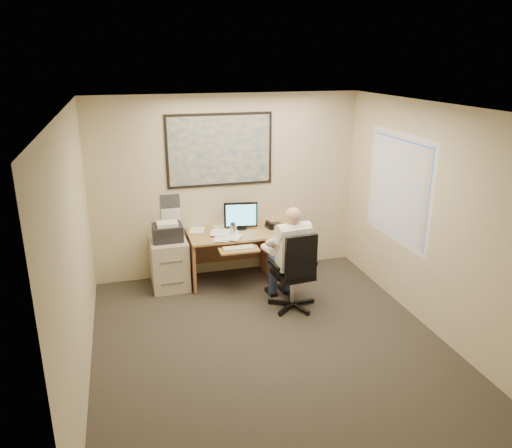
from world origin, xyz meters
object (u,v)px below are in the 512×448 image
object	(u,v)px
filing_cabinet	(169,259)
person	(292,258)
desk	(264,248)
office_chair	(293,287)

from	to	relation	value
filing_cabinet	person	size ratio (longest dim) A/B	0.72
desk	filing_cabinet	distance (m)	1.42
desk	office_chair	xyz separation A→B (m)	(0.08, -1.11, -0.13)
office_chair	person	world-z (taller)	person
filing_cabinet	desk	bearing A→B (deg)	-0.93
desk	filing_cabinet	world-z (taller)	desk
person	office_chair	bearing A→B (deg)	-100.36
office_chair	person	xyz separation A→B (m)	(0.00, 0.08, 0.37)
filing_cabinet	office_chair	xyz separation A→B (m)	(1.50, -1.12, -0.11)
filing_cabinet	person	bearing A→B (deg)	-35.47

